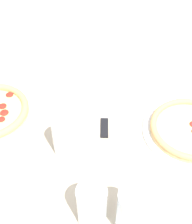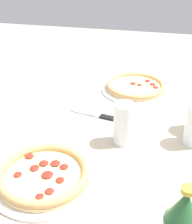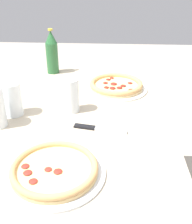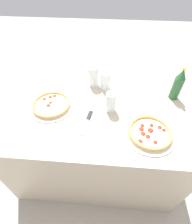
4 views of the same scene
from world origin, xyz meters
The scene contains 7 objects.
table centered at (0.00, 0.00, 0.37)m, with size 1.27×0.79×0.74m.
pizza_pepperoni centered at (0.31, -0.01, 0.75)m, with size 0.31×0.31×0.04m.
pizza_margherita centered at (-0.34, 0.17, 0.75)m, with size 0.31×0.31×0.04m.
glass_red_wine centered at (-0.05, -0.25, 0.80)m, with size 0.08×0.08×0.14m.
glass_mango_juice centered at (-0.10, -0.02, 0.80)m, with size 0.07×0.07×0.14m.
beer_bottle centered at (-0.56, -0.19, 0.85)m, with size 0.07×0.07×0.25m.
knife centered at (0.05, 0.10, 0.74)m, with size 0.06×0.21×0.01m.
Camera 3 is at (0.96, 0.15, 1.30)m, focal length 45.00 mm.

